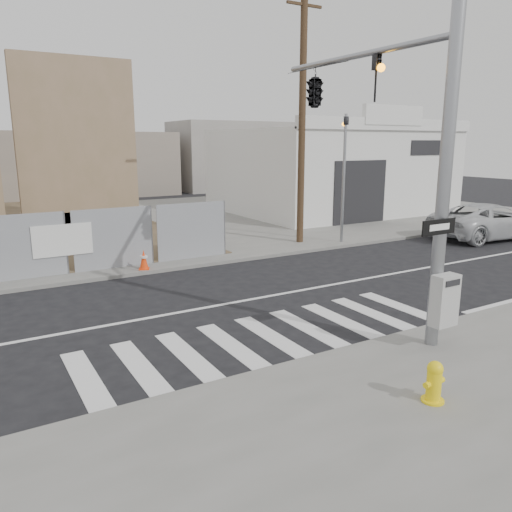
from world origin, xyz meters
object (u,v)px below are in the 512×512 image
signal_pole (352,117)px  fire_hydrant (434,382)px  auto_shop (329,170)px  suv (490,221)px  traffic_cone_d (144,260)px

signal_pole → fire_hydrant: (-1.88, -4.40, -4.32)m
auto_shop → suv: bearing=-86.7°
fire_hydrant → auto_shop: bearing=48.5°
suv → traffic_cone_d: 15.39m
traffic_cone_d → signal_pole: bearing=-63.8°
fire_hydrant → suv: 16.53m
auto_shop → fire_hydrant: (-13.39, -19.41, -2.07)m
fire_hydrant → suv: bearing=25.2°
fire_hydrant → traffic_cone_d: 10.83m
fire_hydrant → suv: size_ratio=0.12×
fire_hydrant → traffic_cone_d: fire_hydrant is taller
fire_hydrant → traffic_cone_d: (-1.25, 10.75, -0.03)m
signal_pole → auto_shop: signal_pole is taller
fire_hydrant → traffic_cone_d: bearing=89.7°
auto_shop → traffic_cone_d: 17.13m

